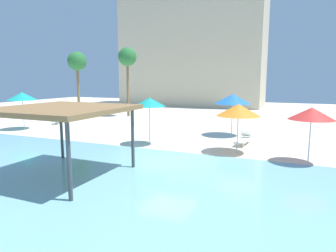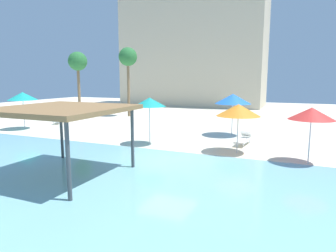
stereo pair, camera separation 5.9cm
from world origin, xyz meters
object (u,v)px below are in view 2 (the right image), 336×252
Objects in this scene: beach_umbrella_red_0 at (312,114)px; beach_umbrella_orange_1 at (238,110)px; lounge_chair_0 at (60,119)px; lounge_chair_2 at (244,139)px; shade_pavilion at (62,111)px; beach_umbrella_teal_7 at (23,96)px; palm_tree_1 at (78,63)px; palm_tree_0 at (128,59)px; beach_umbrella_teal_4 at (150,102)px; beach_umbrella_blue_3 at (233,99)px.

beach_umbrella_orange_1 is at bearing 167.80° from beach_umbrella_red_0.
lounge_chair_0 is 1.02× the size of lounge_chair_2.
lounge_chair_2 is (5.63, 8.74, -2.29)m from shade_pavilion.
beach_umbrella_orange_1 is at bearing 6.45° from lounge_chair_2.
beach_umbrella_teal_7 is at bearing -80.19° from lounge_chair_2.
beach_umbrella_red_0 is at bearing 32.56° from shade_pavilion.
lounge_chair_0 and lounge_chair_2 have the same top height.
lounge_chair_2 is 0.29× the size of palm_tree_1.
beach_umbrella_red_0 reaches higher than lounge_chair_0.
lounge_chair_2 is (-3.41, 2.97, -1.98)m from beach_umbrella_red_0.
beach_umbrella_teal_7 is at bearing -107.02° from palm_tree_0.
beach_umbrella_teal_4 is 6.00m from lounge_chair_2.
beach_umbrella_teal_7 is 4.25m from lounge_chair_0.
palm_tree_1 reaches higher than beach_umbrella_teal_7.
lounge_chair_0 is (-11.31, 4.66, -2.20)m from beach_umbrella_teal_4.
beach_umbrella_teal_4 reaches higher than lounge_chair_2.
beach_umbrella_red_0 is at bearing 54.82° from lounge_chair_2.
beach_umbrella_teal_7 is at bearing -81.45° from palm_tree_1.
lounge_chair_0 is 0.30× the size of palm_tree_1.
lounge_chair_0 is at bearing 133.99° from shade_pavilion.
palm_tree_1 reaches higher than lounge_chair_0.
beach_umbrella_teal_7 is (-15.40, -3.71, 0.04)m from beach_umbrella_blue_3.
beach_umbrella_red_0 is 20.67m from lounge_chair_0.
beach_umbrella_teal_4 is 1.41× the size of lounge_chair_0.
palm_tree_0 is at bearing 125.82° from beach_umbrella_teal_4.
beach_umbrella_teal_7 is 8.52m from palm_tree_1.
palm_tree_0 reaches higher than palm_tree_1.
palm_tree_0 is (3.03, 6.82, 5.63)m from lounge_chair_0.
beach_umbrella_blue_3 is at bearing -148.87° from lounge_chair_2.
palm_tree_0 reaches higher than beach_umbrella_teal_4.
beach_umbrella_teal_7 is (-11.47, 1.05, 0.04)m from beach_umbrella_teal_4.
beach_umbrella_blue_3 is 1.45× the size of lounge_chair_0.
beach_umbrella_red_0 is 0.90× the size of beach_umbrella_teal_7.
beach_umbrella_teal_4 is 0.42× the size of palm_tree_1.
shade_pavilion is 0.70× the size of palm_tree_1.
beach_umbrella_blue_3 is at bearing 104.42° from beach_umbrella_orange_1.
beach_umbrella_orange_1 is 17.23m from lounge_chair_0.
shade_pavilion is at bearing -111.37° from beach_umbrella_blue_3.
palm_tree_0 is at bearing 72.98° from beach_umbrella_teal_7.
palm_tree_0 is (-13.41, 9.27, 5.63)m from lounge_chair_2.
palm_tree_0 is at bearing 143.97° from beach_umbrella_red_0.
lounge_chair_2 is at bearing -20.81° from palm_tree_1.
beach_umbrella_teal_4 is 1.44× the size of lounge_chair_2.
shade_pavilion is 15.73m from lounge_chair_0.
beach_umbrella_orange_1 is at bearing -40.57° from palm_tree_0.
shade_pavilion is at bearing -51.88° from palm_tree_1.
beach_umbrella_blue_3 reaches higher than beach_umbrella_red_0.
palm_tree_1 is (-17.82, 9.00, 3.23)m from beach_umbrella_orange_1.
palm_tree_0 is 1.07× the size of palm_tree_1.
beach_umbrella_orange_1 is 0.90× the size of beach_umbrella_teal_7.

